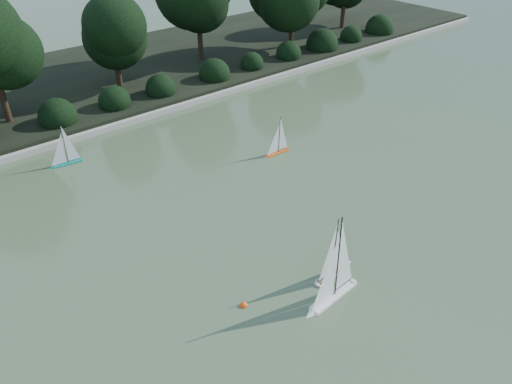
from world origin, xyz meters
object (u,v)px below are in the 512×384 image
at_px(sailboat_orange, 276,148).
at_px(race_buoy, 244,306).
at_px(sailboat_white_a, 331,288).
at_px(sailboat_white_b, 336,264).
at_px(sailboat_teal, 63,158).

distance_m(sailboat_orange, race_buoy, 5.96).
bearing_deg(sailboat_white_a, sailboat_orange, 58.20).
distance_m(sailboat_white_b, race_buoy, 2.05).
xyz_separation_m(sailboat_white_a, sailboat_orange, (3.07, 4.95, -0.11)).
relative_size(sailboat_white_a, sailboat_teal, 1.52).
height_order(sailboat_white_b, sailboat_teal, sailboat_white_b).
height_order(sailboat_white_a, sailboat_orange, sailboat_white_a).
bearing_deg(sailboat_white_a, race_buoy, 145.23).
distance_m(sailboat_white_a, sailboat_orange, 5.82).
bearing_deg(race_buoy, sailboat_teal, 93.75).
distance_m(sailboat_white_a, sailboat_white_b, 0.80).
relative_size(sailboat_white_b, race_buoy, 9.96).
height_order(sailboat_white_a, sailboat_white_b, sailboat_white_a).
relative_size(sailboat_white_b, sailboat_orange, 1.23).
bearing_deg(sailboat_white_b, sailboat_white_a, -145.27).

